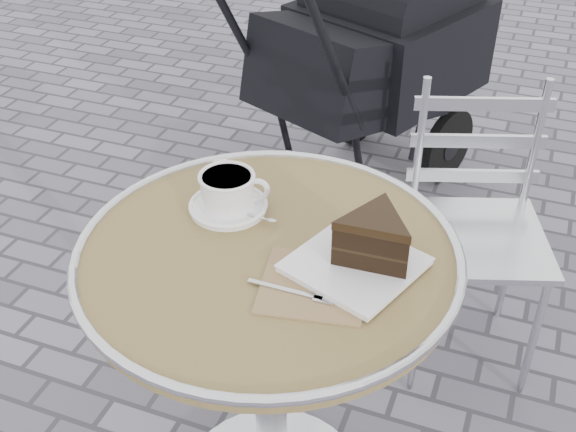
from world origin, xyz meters
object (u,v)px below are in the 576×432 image
(cafe_table, at_px, (269,316))
(cappuccino_set, at_px, (229,194))
(cake_plate_set, at_px, (369,245))
(bistro_chair, at_px, (476,195))
(baby_stroller, at_px, (367,65))

(cafe_table, relative_size, cappuccino_set, 4.11)
(cake_plate_set, bearing_deg, cafe_table, -153.94)
(bistro_chair, relative_size, baby_stroller, 0.68)
(cafe_table, height_order, bistro_chair, bistro_chair)
(cafe_table, relative_size, bistro_chair, 0.93)
(cafe_table, xyz_separation_m, baby_stroller, (-0.19, 1.40, -0.07))
(cafe_table, bearing_deg, cake_plate_set, 5.96)
(cappuccino_set, distance_m, baby_stroller, 1.34)
(cafe_table, xyz_separation_m, cake_plate_set, (0.18, 0.02, 0.21))
(bistro_chair, bearing_deg, baby_stroller, 106.17)
(cake_plate_set, relative_size, baby_stroller, 0.27)
(cake_plate_set, bearing_deg, baby_stroller, 125.17)
(cake_plate_set, relative_size, bistro_chair, 0.39)
(cafe_table, bearing_deg, baby_stroller, 97.71)
(bistro_chair, xyz_separation_m, baby_stroller, (-0.49, 0.70, 0.01))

